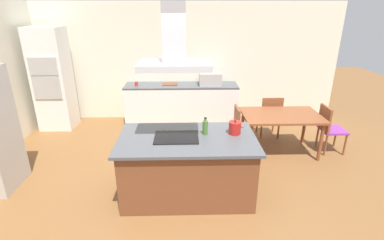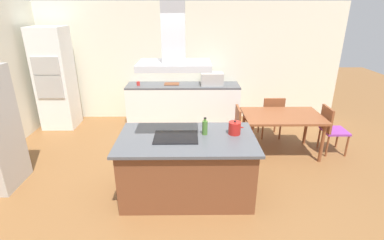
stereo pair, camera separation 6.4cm
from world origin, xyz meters
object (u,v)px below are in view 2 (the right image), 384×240
(tea_kettle, at_px, (235,128))
(olive_oil_bottle, at_px, (205,127))
(cutting_board, at_px, (172,84))
(chair_at_right_end, at_px, (331,127))
(countertop_microwave, at_px, (212,79))
(wall_oven_stack, at_px, (55,79))
(chair_facing_back_wall, at_px, (272,115))
(range_hood, at_px, (174,48))
(chair_at_left_end, at_px, (232,127))
(dining_table, at_px, (282,119))
(coffee_mug_red, at_px, (138,84))
(cooktop, at_px, (176,137))

(tea_kettle, height_order, olive_oil_bottle, olive_oil_bottle)
(cutting_board, height_order, chair_at_right_end, cutting_board)
(countertop_microwave, bearing_deg, cutting_board, 176.91)
(wall_oven_stack, xyz_separation_m, chair_at_right_end, (5.54, -1.37, -0.59))
(wall_oven_stack, relative_size, chair_facing_back_wall, 2.47)
(wall_oven_stack, distance_m, range_hood, 3.95)
(range_hood, bearing_deg, olive_oil_bottle, 14.70)
(countertop_microwave, relative_size, cutting_board, 1.47)
(cutting_board, relative_size, chair_at_left_end, 0.38)
(tea_kettle, bearing_deg, dining_table, 47.61)
(coffee_mug_red, bearing_deg, range_hood, -70.98)
(chair_at_left_end, relative_size, chair_facing_back_wall, 1.00)
(tea_kettle, xyz_separation_m, chair_at_left_end, (0.14, 1.16, -0.48))
(tea_kettle, bearing_deg, coffee_mug_red, 123.42)
(countertop_microwave, height_order, chair_at_right_end, countertop_microwave)
(coffee_mug_red, distance_m, wall_oven_stack, 1.79)
(tea_kettle, bearing_deg, wall_oven_stack, 144.63)
(dining_table, bearing_deg, coffee_mug_red, 151.37)
(cooktop, bearing_deg, chair_facing_back_wall, 45.94)
(cutting_board, bearing_deg, olive_oil_bottle, -77.65)
(olive_oil_bottle, relative_size, dining_table, 0.18)
(range_hood, bearing_deg, chair_at_left_end, 52.96)
(coffee_mug_red, bearing_deg, countertop_microwave, 1.70)
(coffee_mug_red, xyz_separation_m, dining_table, (2.85, -1.56, -0.28))
(chair_facing_back_wall, relative_size, chair_at_right_end, 1.00)
(chair_at_left_end, distance_m, chair_facing_back_wall, 1.13)
(countertop_microwave, bearing_deg, chair_at_right_end, -37.63)
(tea_kettle, relative_size, range_hood, 0.25)
(countertop_microwave, height_order, coffee_mug_red, countertop_microwave)
(chair_at_left_end, height_order, range_hood, range_hood)
(cooktop, xyz_separation_m, tea_kettle, (0.82, 0.11, 0.08))
(countertop_microwave, xyz_separation_m, chair_at_left_end, (0.25, -1.61, -0.53))
(coffee_mug_red, xyz_separation_m, chair_facing_back_wall, (2.85, -0.89, -0.44))
(tea_kettle, xyz_separation_m, olive_oil_bottle, (-0.42, -0.01, 0.02))
(wall_oven_stack, height_order, chair_facing_back_wall, wall_oven_stack)
(range_hood, bearing_deg, cooktop, 180.00)
(countertop_microwave, height_order, chair_facing_back_wall, countertop_microwave)
(coffee_mug_red, relative_size, wall_oven_stack, 0.04)
(chair_at_left_end, xyz_separation_m, chair_at_right_end, (1.83, 0.00, 0.00))
(olive_oil_bottle, height_order, countertop_microwave, countertop_microwave)
(cooktop, distance_m, chair_facing_back_wall, 2.73)
(tea_kettle, height_order, cutting_board, tea_kettle)
(tea_kettle, height_order, coffee_mug_red, tea_kettle)
(chair_at_left_end, bearing_deg, cooktop, -127.04)
(cooktop, bearing_deg, countertop_microwave, 76.20)
(countertop_microwave, xyz_separation_m, chair_at_right_end, (2.08, -1.61, -0.53))
(countertop_microwave, height_order, wall_oven_stack, wall_oven_stack)
(tea_kettle, bearing_deg, cooktop, -172.11)
(range_hood, bearing_deg, countertop_microwave, 76.20)
(coffee_mug_red, bearing_deg, cutting_board, 7.51)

